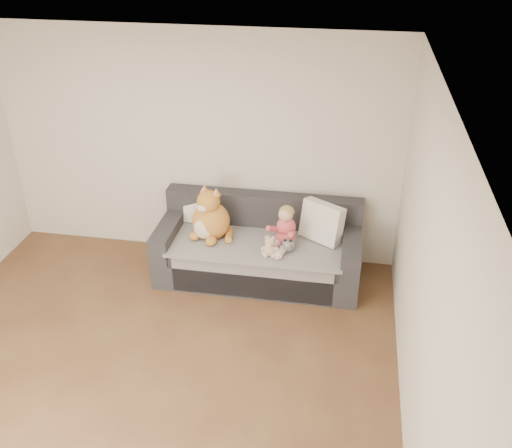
{
  "coord_description": "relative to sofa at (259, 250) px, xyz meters",
  "views": [
    {
      "loc": [
        1.64,
        -3.2,
        3.66
      ],
      "look_at": [
        0.76,
        1.87,
        0.75
      ],
      "focal_mm": 40.0,
      "sensor_mm": 36.0,
      "label": 1
    }
  ],
  "objects": [
    {
      "name": "plush_cow",
      "position": [
        0.35,
        -0.21,
        0.24
      ],
      "size": [
        0.14,
        0.22,
        0.18
      ],
      "rotation": [
        0.0,
        0.0,
        -0.01
      ],
      "color": "white",
      "rests_on": "sofa"
    },
    {
      "name": "plush_cat",
      "position": [
        -0.52,
        -0.06,
        0.39
      ],
      "size": [
        0.48,
        0.44,
        0.63
      ],
      "rotation": [
        0.0,
        0.0,
        -0.38
      ],
      "color": "#AD7226",
      "rests_on": "sofa"
    },
    {
      "name": "room_shell",
      "position": [
        -0.76,
        -1.64,
        0.99
      ],
      "size": [
        5.0,
        5.0,
        5.0
      ],
      "color": "brown",
      "rests_on": "ground"
    },
    {
      "name": "cushion_left",
      "position": [
        -0.71,
        0.25,
        0.34
      ],
      "size": [
        0.4,
        0.2,
        0.37
      ],
      "rotation": [
        0.0,
        0.0,
        -0.06
      ],
      "color": "silver",
      "rests_on": "sofa"
    },
    {
      "name": "toddler",
      "position": [
        0.29,
        -0.11,
        0.35
      ],
      "size": [
        0.33,
        0.46,
        0.46
      ],
      "rotation": [
        0.0,
        0.0,
        -0.36
      ],
      "color": "#C5454F",
      "rests_on": "sofa"
    },
    {
      "name": "sofa",
      "position": [
        0.0,
        0.0,
        0.0
      ],
      "size": [
        2.2,
        0.94,
        0.85
      ],
      "color": "#2B2B30",
      "rests_on": "ground"
    },
    {
      "name": "cushion_right_back",
      "position": [
        0.68,
        0.23,
        0.35
      ],
      "size": [
        0.42,
        0.24,
        0.38
      ],
      "rotation": [
        0.0,
        0.0,
        0.15
      ],
      "color": "silver",
      "rests_on": "sofa"
    },
    {
      "name": "sippy_cup",
      "position": [
        0.12,
        -0.27,
        0.22
      ],
      "size": [
        0.09,
        0.06,
        0.1
      ],
      "rotation": [
        0.0,
        0.0,
        -0.08
      ],
      "color": "#603CA5",
      "rests_on": "sofa"
    },
    {
      "name": "cushion_right_front",
      "position": [
        0.67,
        0.08,
        0.38
      ],
      "size": [
        0.51,
        0.42,
        0.44
      ],
      "rotation": [
        0.0,
        0.0,
        -0.54
      ],
      "color": "silver",
      "rests_on": "sofa"
    },
    {
      "name": "teddy_bear",
      "position": [
        0.17,
        -0.34,
        0.26
      ],
      "size": [
        0.19,
        0.14,
        0.24
      ],
      "rotation": [
        0.0,
        0.0,
        0.09
      ],
      "color": "tan",
      "rests_on": "sofa"
    }
  ]
}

